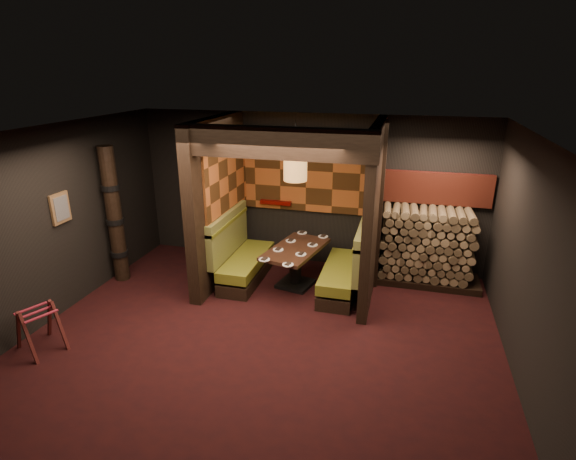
# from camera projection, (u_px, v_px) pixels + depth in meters

# --- Properties ---
(floor) EXTENTS (6.50, 5.50, 0.02)m
(floor) POSITION_uv_depth(u_px,v_px,m) (265.00, 336.00, 6.41)
(floor) COLOR black
(floor) RESTS_ON ground
(ceiling) EXTENTS (6.50, 5.50, 0.02)m
(ceiling) POSITION_uv_depth(u_px,v_px,m) (260.00, 133.00, 5.43)
(ceiling) COLOR black
(ceiling) RESTS_ON ground
(wall_back) EXTENTS (6.50, 0.02, 2.85)m
(wall_back) POSITION_uv_depth(u_px,v_px,m) (308.00, 191.00, 8.43)
(wall_back) COLOR black
(wall_back) RESTS_ON ground
(wall_front) EXTENTS (6.50, 0.02, 2.85)m
(wall_front) POSITION_uv_depth(u_px,v_px,m) (151.00, 372.00, 3.42)
(wall_front) COLOR black
(wall_front) RESTS_ON ground
(wall_left) EXTENTS (0.02, 5.50, 2.85)m
(wall_left) POSITION_uv_depth(u_px,v_px,m) (55.00, 222.00, 6.71)
(wall_left) COLOR black
(wall_left) RESTS_ON ground
(wall_right) EXTENTS (0.02, 5.50, 2.85)m
(wall_right) POSITION_uv_depth(u_px,v_px,m) (534.00, 270.00, 5.13)
(wall_right) COLOR black
(wall_right) RESTS_ON ground
(partition_left) EXTENTS (0.20, 2.20, 2.85)m
(partition_left) POSITION_uv_depth(u_px,v_px,m) (218.00, 201.00, 7.75)
(partition_left) COLOR black
(partition_left) RESTS_ON floor
(partition_right) EXTENTS (0.15, 2.10, 2.85)m
(partition_right) POSITION_uv_depth(u_px,v_px,m) (373.00, 213.00, 7.15)
(partition_right) COLOR black
(partition_right) RESTS_ON floor
(header_beam) EXTENTS (2.85, 0.18, 0.44)m
(header_beam) POSITION_uv_depth(u_px,v_px,m) (275.00, 143.00, 6.15)
(header_beam) COLOR black
(header_beam) RESTS_ON partition_left
(tapa_back_panel) EXTENTS (2.40, 0.06, 1.55)m
(tapa_back_panel) POSITION_uv_depth(u_px,v_px,m) (306.00, 170.00, 8.25)
(tapa_back_panel) COLOR #A55120
(tapa_back_panel) RESTS_ON wall_back
(tapa_side_panel) EXTENTS (0.04, 1.85, 1.45)m
(tapa_side_panel) POSITION_uv_depth(u_px,v_px,m) (227.00, 176.00, 7.73)
(tapa_side_panel) COLOR #A55120
(tapa_side_panel) RESTS_ON partition_left
(lacquer_shelf) EXTENTS (0.60, 0.12, 0.07)m
(lacquer_shelf) POSITION_uv_depth(u_px,v_px,m) (276.00, 202.00, 8.56)
(lacquer_shelf) COLOR #5A0605
(lacquer_shelf) RESTS_ON wall_back
(booth_bench_left) EXTENTS (0.68, 1.60, 1.14)m
(booth_bench_left) POSITION_uv_depth(u_px,v_px,m) (241.00, 258.00, 8.00)
(booth_bench_left) COLOR black
(booth_bench_left) RESTS_ON floor
(booth_bench_right) EXTENTS (0.68, 1.60, 1.14)m
(booth_bench_right) POSITION_uv_depth(u_px,v_px,m) (347.00, 270.00, 7.54)
(booth_bench_right) COLOR black
(booth_bench_right) RESTS_ON floor
(dining_table) EXTENTS (1.01, 1.48, 0.71)m
(dining_table) POSITION_uv_depth(u_px,v_px,m) (296.00, 260.00, 7.73)
(dining_table) COLOR black
(dining_table) RESTS_ON floor
(place_settings) EXTENTS (0.89, 1.63, 0.03)m
(place_settings) POSITION_uv_depth(u_px,v_px,m) (296.00, 247.00, 7.64)
(place_settings) COLOR white
(place_settings) RESTS_ON dining_table
(pendant_lamp) EXTENTS (0.38, 0.38, 0.95)m
(pendant_lamp) POSITION_uv_depth(u_px,v_px,m) (295.00, 167.00, 7.12)
(pendant_lamp) COLOR #AE7639
(pendant_lamp) RESTS_ON ceiling
(framed_picture) EXTENTS (0.05, 0.36, 0.46)m
(framed_picture) POSITION_uv_depth(u_px,v_px,m) (60.00, 208.00, 6.72)
(framed_picture) COLOR brown
(framed_picture) RESTS_ON wall_left
(luggage_rack) EXTENTS (0.76, 0.67, 0.69)m
(luggage_rack) POSITION_uv_depth(u_px,v_px,m) (39.00, 326.00, 6.01)
(luggage_rack) COLOR #461613
(luggage_rack) RESTS_ON floor
(totem_column) EXTENTS (0.31, 0.31, 2.40)m
(totem_column) POSITION_uv_depth(u_px,v_px,m) (114.00, 216.00, 7.74)
(totem_column) COLOR black
(totem_column) RESTS_ON floor
(firewood_stack) EXTENTS (1.73, 0.70, 1.36)m
(firewood_stack) POSITION_uv_depth(u_px,v_px,m) (431.00, 247.00, 7.75)
(firewood_stack) COLOR black
(firewood_stack) RESTS_ON floor
(mosaic_header) EXTENTS (1.83, 0.10, 0.56)m
(mosaic_header) POSITION_uv_depth(u_px,v_px,m) (437.00, 188.00, 7.72)
(mosaic_header) COLOR maroon
(mosaic_header) RESTS_ON wall_back
(bay_front_post) EXTENTS (0.08, 0.08, 2.85)m
(bay_front_post) POSITION_uv_depth(u_px,v_px,m) (380.00, 208.00, 7.36)
(bay_front_post) COLOR black
(bay_front_post) RESTS_ON floor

